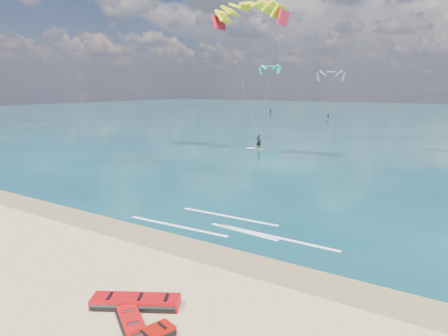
% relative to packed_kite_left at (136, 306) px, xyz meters
% --- Properties ---
extents(ground, '(320.00, 320.00, 0.00)m').
position_rel_packed_kite_left_xyz_m(ground, '(-3.29, 42.51, 0.00)').
color(ground, tan).
rests_on(ground, ground).
extents(wet_sand_strip, '(320.00, 2.40, 0.01)m').
position_rel_packed_kite_left_xyz_m(wet_sand_strip, '(-3.29, 5.51, 0.00)').
color(wet_sand_strip, olive).
rests_on(wet_sand_strip, ground).
extents(sea, '(320.00, 200.00, 0.04)m').
position_rel_packed_kite_left_xyz_m(sea, '(-3.29, 106.51, 0.02)').
color(sea, '#092A36').
rests_on(sea, ground).
extents(packed_kite_left, '(3.63, 2.79, 0.44)m').
position_rel_packed_kite_left_xyz_m(packed_kite_left, '(0.00, 0.00, 0.00)').
color(packed_kite_left, '#B1090D').
rests_on(packed_kite_left, ground).
extents(packed_kite_mid, '(2.64, 2.18, 0.36)m').
position_rel_packed_kite_left_xyz_m(packed_kite_mid, '(0.96, -1.10, 0.00)').
color(packed_kite_mid, '#BC0D0D').
rests_on(packed_kite_mid, ground).
extents(kitesurfer_main, '(9.62, 9.46, 17.80)m').
position_rel_packed_kite_left_xyz_m(kitesurfer_main, '(-12.51, 31.98, 9.12)').
color(kitesurfer_main, yellow).
rests_on(kitesurfer_main, sea).
extents(shoreline_foam, '(12.52, 3.64, 0.01)m').
position_rel_packed_kite_left_xyz_m(shoreline_foam, '(-1.54, 9.00, 0.05)').
color(shoreline_foam, white).
rests_on(shoreline_foam, ground).
extents(distant_kites, '(77.99, 31.61, 13.87)m').
position_rel_packed_kite_left_xyz_m(distant_kites, '(-12.50, 84.04, 6.36)').
color(distant_kites, yellow).
rests_on(distant_kites, ground).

